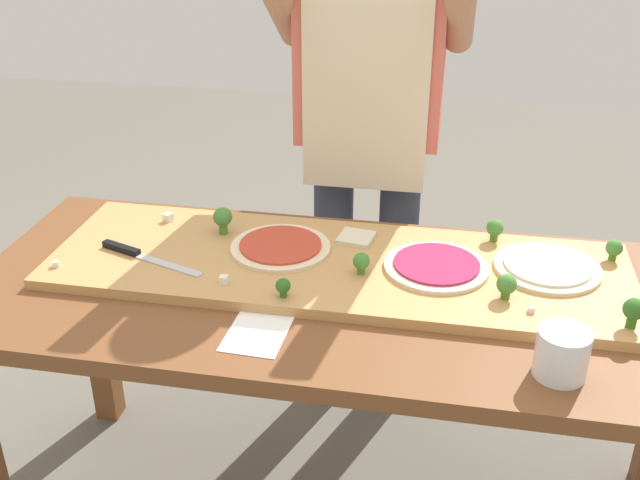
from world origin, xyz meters
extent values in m
cube|color=brown|center=(-0.83, 0.31, 0.35)|extent=(0.07, 0.07, 0.70)
cube|color=brown|center=(0.00, 0.00, 0.72)|extent=(1.77, 0.73, 0.04)
cube|color=tan|center=(-0.05, 0.08, 0.76)|extent=(1.37, 0.44, 0.03)
cube|color=#B7BABF|center=(-0.43, -0.02, 0.77)|extent=(0.18, 0.08, 0.00)
cube|color=black|center=(-0.57, 0.03, 0.78)|extent=(0.11, 0.05, 0.02)
cylinder|color=beige|center=(0.19, 0.09, 0.77)|extent=(0.24, 0.24, 0.01)
cylinder|color=#9E234C|center=(0.19, 0.09, 0.78)|extent=(0.20, 0.20, 0.01)
cylinder|color=beige|center=(-0.19, 0.11, 0.77)|extent=(0.24, 0.24, 0.01)
cylinder|color=#BC3D28|center=(-0.19, 0.11, 0.78)|extent=(0.20, 0.20, 0.01)
cylinder|color=beige|center=(0.44, 0.13, 0.77)|extent=(0.25, 0.25, 0.01)
cylinder|color=beige|center=(0.44, 0.13, 0.78)|extent=(0.20, 0.20, 0.01)
cube|color=beige|center=(-0.02, 0.20, 0.77)|extent=(0.10, 0.10, 0.01)
cylinder|color=#366618|center=(0.59, -0.08, 0.78)|extent=(0.02, 0.02, 0.03)
sphere|color=#2D6623|center=(0.59, -0.08, 0.81)|extent=(0.05, 0.05, 0.05)
cylinder|color=#487A23|center=(0.34, -0.02, 0.78)|extent=(0.02, 0.02, 0.02)
sphere|color=#427F33|center=(0.34, -0.02, 0.80)|extent=(0.04, 0.04, 0.04)
cylinder|color=#487A23|center=(0.60, 0.21, 0.78)|extent=(0.02, 0.02, 0.02)
sphere|color=#427F33|center=(0.60, 0.21, 0.80)|extent=(0.04, 0.04, 0.04)
cylinder|color=#487A23|center=(0.32, 0.26, 0.78)|extent=(0.02, 0.02, 0.02)
sphere|color=#427F33|center=(0.32, 0.26, 0.81)|extent=(0.04, 0.04, 0.04)
cylinder|color=#366618|center=(-0.14, -0.10, 0.78)|extent=(0.02, 0.02, 0.02)
sphere|color=#2D6623|center=(-0.14, -0.10, 0.80)|extent=(0.03, 0.03, 0.03)
cylinder|color=#487A23|center=(-0.36, 0.17, 0.78)|extent=(0.02, 0.02, 0.03)
sphere|color=#427F33|center=(-0.36, 0.17, 0.82)|extent=(0.05, 0.05, 0.05)
cylinder|color=#487A23|center=(0.02, 0.03, 0.78)|extent=(0.02, 0.02, 0.02)
sphere|color=#427F33|center=(0.02, 0.03, 0.80)|extent=(0.04, 0.04, 0.04)
cube|color=white|center=(-0.52, 0.21, 0.78)|extent=(0.03, 0.03, 0.02)
cube|color=silver|center=(0.39, -0.06, 0.78)|extent=(0.01, 0.01, 0.01)
cube|color=white|center=(-0.28, -0.07, 0.78)|extent=(0.02, 0.02, 0.02)
cube|color=silver|center=(-0.69, -0.07, 0.78)|extent=(0.02, 0.02, 0.01)
cylinder|color=white|center=(0.44, -0.24, 0.79)|extent=(0.10, 0.10, 0.10)
cylinder|color=white|center=(0.44, -0.24, 0.77)|extent=(0.09, 0.09, 0.05)
cube|color=white|center=(-0.17, -0.21, 0.74)|extent=(0.13, 0.16, 0.00)
cylinder|color=#333847|center=(-0.14, 0.59, 0.45)|extent=(0.12, 0.12, 0.90)
cylinder|color=#333847|center=(0.06, 0.59, 0.45)|extent=(0.12, 0.12, 0.90)
cube|color=#DB6B5B|center=(-0.04, 0.59, 1.18)|extent=(0.40, 0.20, 0.55)
cube|color=beige|center=(-0.04, 0.48, 1.09)|extent=(0.34, 0.01, 0.60)
cylinder|color=tan|center=(0.19, 0.49, 1.30)|extent=(0.08, 0.39, 0.31)
camera|label=1|loc=(0.20, -1.47, 1.63)|focal=42.38mm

